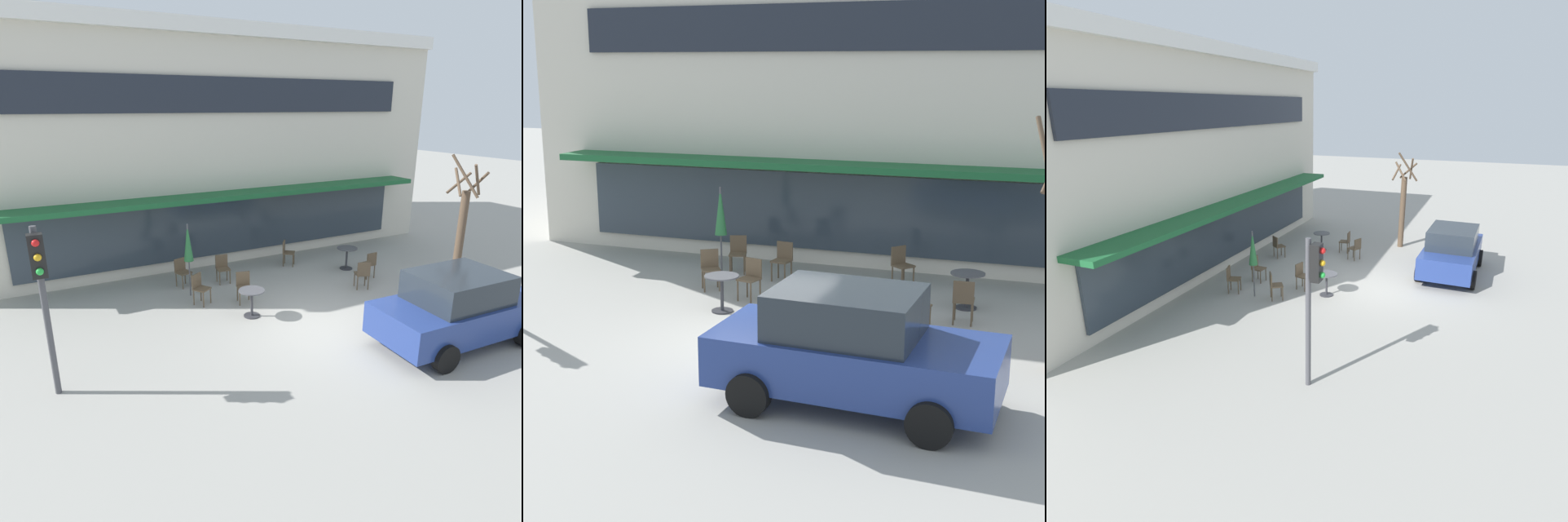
{
  "view_description": "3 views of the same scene",
  "coord_description": "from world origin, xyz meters",
  "views": [
    {
      "loc": [
        -6.49,
        -8.68,
        5.4
      ],
      "look_at": [
        -0.71,
        2.27,
        1.25
      ],
      "focal_mm": 32.0,
      "sensor_mm": 36.0,
      "label": 1
    },
    {
      "loc": [
        5.11,
        -12.63,
        4.91
      ],
      "look_at": [
        -0.37,
        2.5,
        0.92
      ],
      "focal_mm": 55.0,
      "sensor_mm": 36.0,
      "label": 2
    },
    {
      "loc": [
        -14.69,
        -3.18,
        5.95
      ],
      "look_at": [
        -0.61,
        2.54,
        0.82
      ],
      "focal_mm": 32.0,
      "sensor_mm": 36.0,
      "label": 3
    }
  ],
  "objects": [
    {
      "name": "cafe_chair_3",
      "position": [
        -2.3,
        2.99,
        0.53
      ],
      "size": [
        0.55,
        0.55,
        0.89
      ],
      "color": "brown",
      "rests_on": "ground"
    },
    {
      "name": "cafe_chair_2",
      "position": [
        1.64,
        4.75,
        0.53
      ],
      "size": [
        0.56,
        0.56,
        0.89
      ],
      "color": "brown",
      "rests_on": "ground"
    },
    {
      "name": "patio_umbrella_green_folded",
      "position": [
        -2.34,
        3.69,
        1.63
      ],
      "size": [
        0.28,
        0.28,
        2.2
      ],
      "color": "#4C4C51",
      "rests_on": "ground"
    },
    {
      "name": "cafe_chair_0",
      "position": [
        -1.04,
        4.27,
        0.53
      ],
      "size": [
        0.44,
        0.44,
        0.89
      ],
      "color": "brown",
      "rests_on": "ground"
    },
    {
      "name": "building_facade",
      "position": [
        0.0,
        9.97,
        3.98
      ],
      "size": [
        17.52,
        9.1,
        7.96
      ],
      "color": "beige",
      "rests_on": "ground"
    },
    {
      "name": "cafe_table_near_wall",
      "position": [
        -1.36,
        1.55,
        0.52
      ],
      "size": [
        0.7,
        0.7,
        0.76
      ],
      "color": "#333338",
      "rests_on": "ground"
    },
    {
      "name": "traffic_light_pole",
      "position": [
        -6.35,
        0.09,
        2.3
      ],
      "size": [
        0.26,
        0.44,
        3.4
      ],
      "color": "#47474C",
      "rests_on": "ground"
    },
    {
      "name": "ground_plane",
      "position": [
        0.0,
        0.0,
        0.0
      ],
      "size": [
        80.0,
        80.0,
        0.0
      ],
      "primitive_type": "plane",
      "color": "#9E9B93"
    },
    {
      "name": "cafe_chair_1",
      "position": [
        -1.13,
        2.53,
        0.53
      ],
      "size": [
        0.48,
        0.48,
        0.89
      ],
      "color": "brown",
      "rests_on": "ground"
    },
    {
      "name": "parked_sedan",
      "position": [
        2.32,
        -1.98,
        0.88
      ],
      "size": [
        4.26,
        2.13,
        1.76
      ],
      "color": "navy",
      "rests_on": "ground"
    },
    {
      "name": "street_tree",
      "position": [
        5.08,
        0.41,
        1.82
      ],
      "size": [
        1.07,
        1.08,
        4.12
      ],
      "color": "brown",
      "rests_on": "ground"
    },
    {
      "name": "cafe_table_streetside",
      "position": [
        3.28,
        3.45,
        0.52
      ],
      "size": [
        0.7,
        0.7,
        0.76
      ],
      "color": "#333338",
      "rests_on": "ground"
    },
    {
      "name": "cafe_chair_4",
      "position": [
        2.54,
        1.72,
        0.53
      ],
      "size": [
        0.52,
        0.52,
        0.89
      ],
      "color": "brown",
      "rests_on": "ground"
    },
    {
      "name": "cafe_chair_6",
      "position": [
        3.35,
        2.37,
        0.53
      ],
      "size": [
        0.42,
        0.42,
        0.89
      ],
      "color": "brown",
      "rests_on": "ground"
    },
    {
      "name": "cafe_chair_5",
      "position": [
        -2.29,
        4.55,
        0.53
      ],
      "size": [
        0.5,
        0.5,
        0.89
      ],
      "color": "brown",
      "rests_on": "ground"
    }
  ]
}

